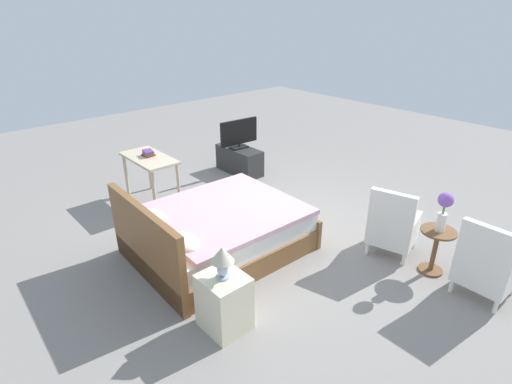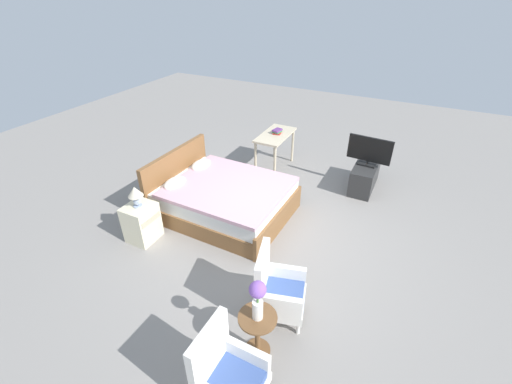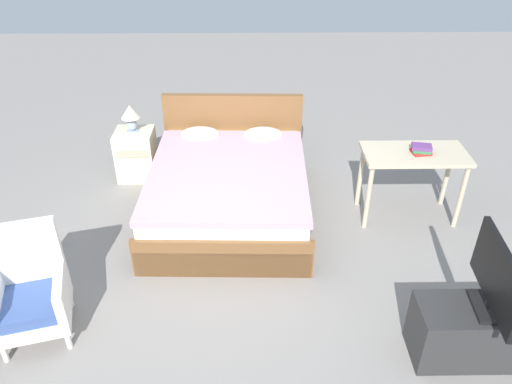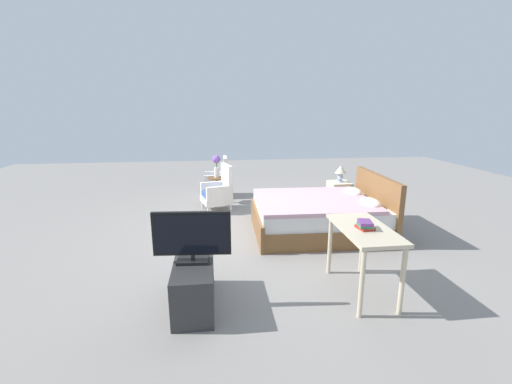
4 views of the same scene
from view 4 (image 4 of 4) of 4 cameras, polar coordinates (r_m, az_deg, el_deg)
ground_plane at (r=5.74m, az=1.10°, el=-6.73°), size 16.00×16.00×0.00m
bed at (r=5.76m, az=10.66°, el=-3.78°), size 1.69×2.11×0.96m
armchair_by_window_left at (r=7.99m, az=-6.33°, el=1.95°), size 0.55×0.55×0.92m
armchair_by_window_right at (r=6.91m, az=-6.20°, el=0.03°), size 0.66×0.66×0.92m
side_table at (r=7.45m, az=-6.49°, el=0.87°), size 0.40×0.40×0.56m
flower_vase at (r=7.35m, az=-6.59°, el=4.68°), size 0.17×0.17×0.48m
nightstand at (r=7.02m, az=13.67°, el=-0.72°), size 0.44×0.41×0.59m
table_lamp at (r=6.91m, az=13.92°, el=3.38°), size 0.22×0.22×0.33m
tv_stand at (r=3.76m, az=-10.26°, el=-14.69°), size 0.96×0.40×0.49m
tv_flatscreen at (r=3.53m, az=-10.64°, el=-7.26°), size 0.22×0.79×0.54m
vanity_desk at (r=3.94m, az=17.55°, el=-7.23°), size 1.04×0.52×0.77m
book_stack at (r=3.85m, az=17.72°, el=-5.26°), size 0.22×0.17×0.09m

